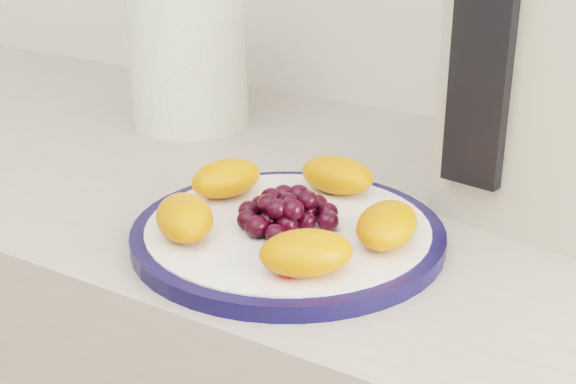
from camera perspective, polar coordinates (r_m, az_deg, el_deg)
The scene contains 5 objects.
plate_rim at distance 0.74m, azimuth 0.00°, elevation -3.03°, with size 0.29×0.29×0.01m, color #0D0E38.
plate_face at distance 0.74m, azimuth 0.00°, elevation -2.96°, with size 0.26×0.26×0.02m, color white.
canister at distance 1.07m, azimuth -7.08°, elevation 9.59°, with size 0.15×0.15×0.19m, color #466A0F.
appliance_panel at distance 0.74m, azimuth 13.69°, elevation 9.44°, with size 0.06×0.02×0.24m, color black.
fruit_plate at distance 0.73m, azimuth -0.02°, elevation -1.30°, with size 0.25×0.24×0.04m.
Camera 1 is at (0.42, 0.49, 1.23)m, focal length 50.00 mm.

